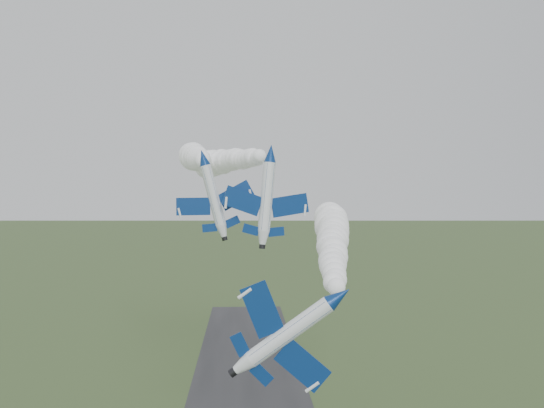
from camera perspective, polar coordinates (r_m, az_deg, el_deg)
The scene contains 6 objects.
jet_lead at distance 54.33m, azimuth 6.40°, elevation -8.63°, with size 6.65×13.14×8.84m.
smoke_trail_jet_lead at distance 87.62m, azimuth 5.70°, elevation -3.43°, with size 5.90×61.79×5.90m, color white, non-canonical shape.
jet_pair_left at distance 75.41m, azimuth -6.50°, elevation 4.39°, with size 9.44×11.66×3.53m.
smoke_trail_jet_pair_left at distance 107.51m, azimuth -7.13°, elevation 4.36°, with size 5.70×59.40×5.70m, color white, non-canonical shape.
jet_pair_right at distance 74.95m, azimuth -0.11°, elevation 4.82°, with size 10.93×12.90×3.24m.
smoke_trail_jet_pair_right at distance 104.22m, azimuth -4.27°, elevation 4.02°, with size 5.14×53.60×5.14m, color white, non-canonical shape.
Camera 1 is at (-1.04, -54.74, 39.08)m, focal length 40.00 mm.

